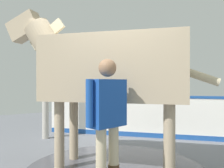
{
  "coord_description": "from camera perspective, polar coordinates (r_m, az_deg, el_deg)",
  "views": [
    {
      "loc": [
        3.15,
        -2.52,
        1.4
      ],
      "look_at": [
        0.27,
        -0.48,
        1.37
      ],
      "focal_mm": 39.46,
      "sensor_mm": 36.0,
      "label": 1
    }
  ],
  "objects": [
    {
      "name": "ground_plane",
      "position": [
        4.27,
        3.33,
        -18.8
      ],
      "size": [
        16.0,
        16.0,
        0.02
      ],
      "primitive_type": "cube",
      "color": "slate"
    },
    {
      "name": "wet_patch",
      "position": [
        4.22,
        0.82,
        -18.9
      ],
      "size": [
        2.91,
        2.91,
        0.0
      ],
      "primitive_type": "cylinder",
      "color": "#4C4C54",
      "rests_on": "ground"
    },
    {
      "name": "barrier_wall",
      "position": [
        6.39,
        6.23,
        -7.73
      ],
      "size": [
        3.86,
        3.2,
        1.07
      ],
      "color": "white",
      "rests_on": "ground"
    },
    {
      "name": "roof_post_near",
      "position": [
        6.32,
        -15.18,
        0.7
      ],
      "size": [
        0.16,
        0.16,
        2.86
      ],
      "primitive_type": "cylinder",
      "color": "#B7B2A8",
      "rests_on": "ground"
    },
    {
      "name": "horse",
      "position": [
        4.01,
        -0.66,
        3.49
      ],
      "size": [
        2.89,
        2.49,
        2.67
      ],
      "rotation": [
        0.0,
        0.0,
        -2.45
      ],
      "color": "tan",
      "rests_on": "ground"
    },
    {
      "name": "handler",
      "position": [
        3.11,
        -1.06,
        -7.32
      ],
      "size": [
        0.3,
        0.67,
        1.69
      ],
      "rotation": [
        0.0,
        0.0,
        0.18
      ],
      "color": "#47331E",
      "rests_on": "ground"
    }
  ]
}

